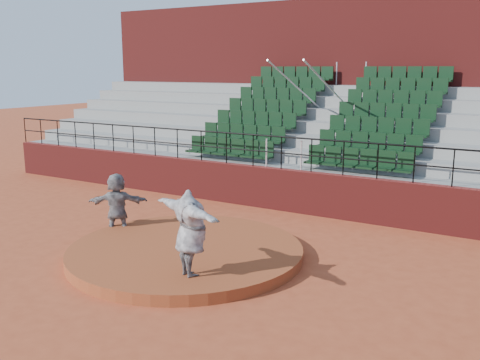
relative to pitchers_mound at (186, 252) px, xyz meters
The scene contains 9 objects.
ground 0.12m from the pitchers_mound, ahead, with size 90.00×90.00×0.00m, color #A54425.
pitchers_mound is the anchor object (origin of this frame).
pitching_rubber 0.21m from the pitchers_mound, 90.00° to the left, with size 0.60×0.15×0.03m, color white.
boundary_wall 5.03m from the pitchers_mound, 90.00° to the left, with size 24.00×0.30×1.30m, color maroon.
wall_railing 5.35m from the pitchers_mound, 90.00° to the left, with size 24.04×0.05×1.03m.
seating_deck 8.75m from the pitchers_mound, 90.00° to the left, with size 24.00×5.97×4.63m.
press_box_facade 13.06m from the pitchers_mound, 90.00° to the left, with size 24.00×3.00×7.10m, color maroon.
pitcher 2.06m from the pitchers_mound, 50.19° to the right, with size 2.20×0.60×1.79m, color black.
fielder 2.70m from the pitchers_mound, 169.80° to the left, with size 1.56×0.50×1.68m, color black.
Camera 1 is at (7.20, -9.64, 4.37)m, focal length 40.00 mm.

